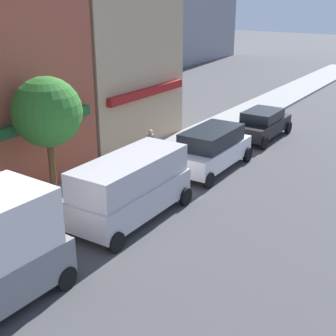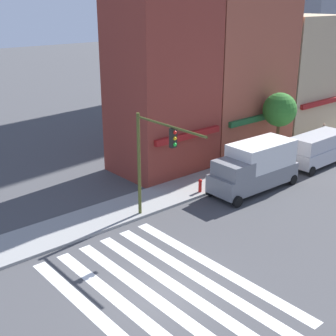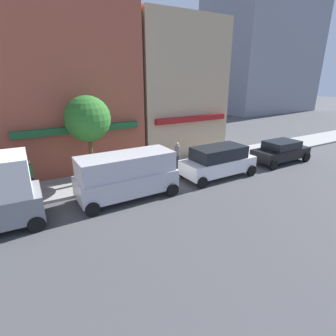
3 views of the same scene
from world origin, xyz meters
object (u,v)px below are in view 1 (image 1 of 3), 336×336
(van_silver, at_px, (131,186))
(pedestrian_grey_coat, at_px, (151,148))
(street_tree, at_px, (47,113))
(sedan_black, at_px, (262,124))
(suv_white, at_px, (211,148))

(van_silver, distance_m, pedestrian_grey_coat, 4.99)
(pedestrian_grey_coat, relative_size, street_tree, 0.36)
(pedestrian_grey_coat, xyz_separation_m, street_tree, (-5.45, 0.51, 2.69))
(van_silver, distance_m, sedan_black, 11.88)
(suv_white, height_order, street_tree, street_tree)
(suv_white, xyz_separation_m, sedan_black, (5.88, -0.00, -0.19))
(van_silver, relative_size, sedan_black, 1.14)
(sedan_black, xyz_separation_m, pedestrian_grey_coat, (-7.44, 2.29, 0.23))
(suv_white, bearing_deg, sedan_black, -0.73)
(suv_white, relative_size, street_tree, 0.97)
(van_silver, height_order, sedan_black, van_silver)
(suv_white, bearing_deg, street_tree, 157.48)
(street_tree, bearing_deg, sedan_black, -12.26)
(suv_white, height_order, sedan_black, suv_white)
(pedestrian_grey_coat, bearing_deg, street_tree, -9.22)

